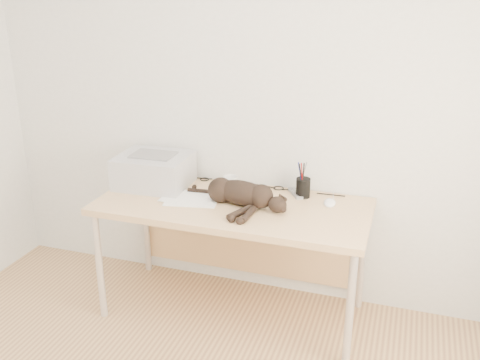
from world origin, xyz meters
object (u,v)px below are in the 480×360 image
(printer, at_px, (154,170))
(cat, at_px, (239,194))
(desk, at_px, (237,218))
(mouse, at_px, (330,201))
(mug, at_px, (230,183))
(pen_cup, at_px, (303,187))

(printer, relative_size, cat, 0.68)
(desk, height_order, printer, printer)
(cat, xyz_separation_m, mouse, (0.50, 0.18, -0.05))
(printer, xyz_separation_m, mouse, (1.11, 0.04, -0.08))
(cat, bearing_deg, printer, 178.45)
(printer, height_order, mouse, printer)
(mouse, bearing_deg, desk, -176.03)
(mouse, bearing_deg, mug, 171.35)
(desk, bearing_deg, cat, -65.66)
(desk, height_order, mug, mug)
(cat, bearing_deg, desk, 125.38)
(cat, height_order, mug, cat)
(cat, bearing_deg, pen_cup, 46.52)
(printer, distance_m, mouse, 1.12)
(cat, relative_size, pen_cup, 3.04)
(pen_cup, height_order, mouse, pen_cup)
(printer, height_order, cat, printer)
(desk, bearing_deg, pen_cup, 21.22)
(pen_cup, bearing_deg, mug, -177.72)
(desk, relative_size, mug, 17.36)
(mouse, bearing_deg, cat, -165.62)
(desk, distance_m, pen_cup, 0.44)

